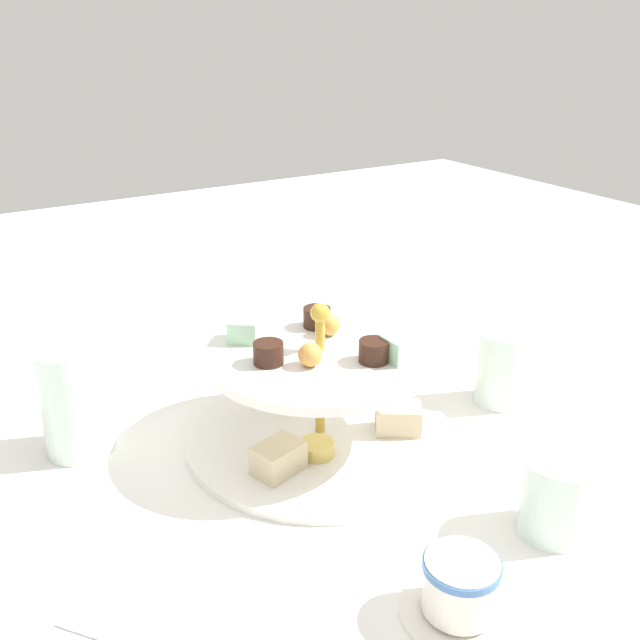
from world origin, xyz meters
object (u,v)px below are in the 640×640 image
teacup_with_saucer (460,589)px  water_glass_mid_back (502,367)px  water_glass_short_left (556,495)px  tiered_serving_stand (320,400)px  butter_knife_left (269,328)px  water_glass_tall_right (73,400)px

teacup_with_saucer → water_glass_mid_back: (-0.22, 0.26, 0.02)m
water_glass_short_left → teacup_with_saucer: bearing=-77.7°
tiered_serving_stand → butter_knife_left: (-0.29, 0.09, -0.05)m
tiered_serving_stand → water_glass_short_left: (0.23, 0.10, -0.01)m
butter_knife_left → teacup_with_saucer: bearing=104.7°
water_glass_tall_right → teacup_with_saucer: size_ratio=1.31×
teacup_with_saucer → water_glass_mid_back: size_ratio=1.01×
water_glass_tall_right → water_glass_mid_back: (0.15, 0.45, -0.01)m
water_glass_tall_right → water_glass_mid_back: water_glass_tall_right is taller
water_glass_tall_right → butter_knife_left: 0.37m
teacup_with_saucer → water_glass_short_left: bearing=102.3°
tiered_serving_stand → teacup_with_saucer: 0.27m
tiered_serving_stand → butter_knife_left: tiered_serving_stand is taller
water_glass_short_left → water_glass_mid_back: 0.23m
water_glass_short_left → teacup_with_saucer: water_glass_short_left is taller
water_glass_short_left → butter_knife_left: 0.52m
water_glass_short_left → butter_knife_left: (-0.52, -0.01, -0.04)m
water_glass_short_left → teacup_with_saucer: 0.14m
water_glass_tall_right → butter_knife_left: bearing=118.9°
tiered_serving_stand → water_glass_tall_right: tiered_serving_stand is taller
teacup_with_saucer → water_glass_mid_back: water_glass_mid_back is taller
teacup_with_saucer → water_glass_mid_back: bearing=130.5°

